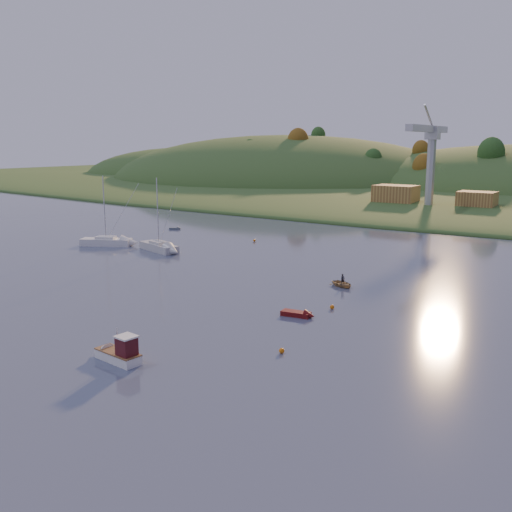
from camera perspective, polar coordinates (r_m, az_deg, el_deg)
The scene contains 20 objects.
far_shore at distance 261.93m, azimuth 23.58°, elevation 6.29°, with size 620.00×220.00×1.50m, color #344C1E.
shore_slope at distance 198.53m, azimuth 20.12°, elevation 5.23°, with size 640.00×150.00×7.00m, color #344C1E.
hill_left_far at distance 318.81m, azimuth -6.77°, elevation 7.87°, with size 120.00×100.00×32.00m, color #344C1E.
hill_left at distance 265.66m, azimuth 2.75°, elevation 7.27°, with size 170.00×140.00×44.00m, color #344C1E.
hillside_trees at distance 217.94m, azimuth 21.40°, elevation 5.62°, with size 280.00×50.00×32.00m, color #244B1A, non-canonical shape.
wharf at distance 155.75m, azimuth 18.11°, elevation 4.32°, with size 42.00×16.00×2.40m, color slate.
shed_west at distance 160.30m, azimuth 13.80°, elevation 6.03°, with size 11.00×8.00×4.80m, color brown.
shed_east at distance 155.42m, azimuth 21.22°, elevation 5.29°, with size 9.00×7.00×4.00m, color brown.
dock_crane at distance 152.17m, azimuth 17.00°, elevation 10.28°, with size 3.20×28.00×20.30m.
fishing_boat at distance 51.54m, azimuth -13.88°, elevation -9.29°, with size 5.52×2.26×3.43m.
sailboat_near at distance 108.11m, azimuth -14.77°, elevation 1.45°, with size 9.42×6.61×12.72m.
sailboat_far at distance 100.84m, azimuth -9.69°, elevation 0.97°, with size 9.53×5.27×12.67m.
canoe at distance 75.66m, azimuth 8.64°, elevation -2.77°, with size 2.55×3.57×0.74m, color #927A50.
paddler at distance 75.57m, azimuth 8.65°, elevation -2.51°, with size 0.53×0.35×1.46m, color black.
red_tender at distance 62.25m, azimuth 4.63°, elevation -5.86°, with size 3.89×1.79×1.28m.
grey_dinghy at distance 125.35m, azimuth -7.94°, elevation 2.75°, with size 2.70×2.21×0.97m.
buoy_0 at distance 51.83m, azimuth 2.59°, elevation -9.44°, with size 0.50×0.50×0.50m, color orange.
buoy_1 at distance 65.47m, azimuth 7.62°, elevation -5.08°, with size 0.50×0.50×0.50m, color orange.
buoy_2 at distance 106.28m, azimuth -13.12°, elevation 1.06°, with size 0.50×0.50×0.50m, color orange.
buoy_3 at distance 108.64m, azimuth -0.16°, elevation 1.57°, with size 0.50×0.50×0.50m, color orange.
Camera 1 is at (46.62, -27.08, 18.59)m, focal length 40.00 mm.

